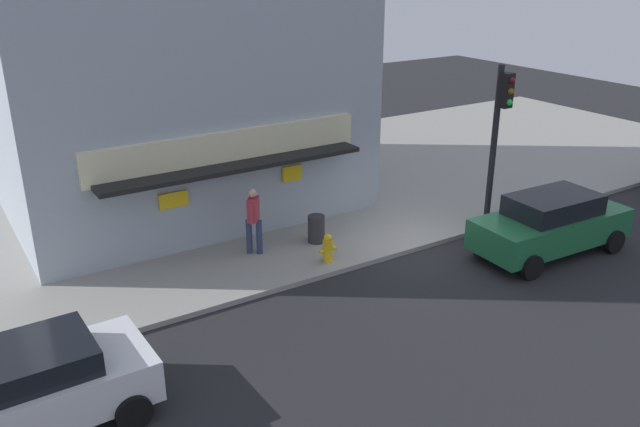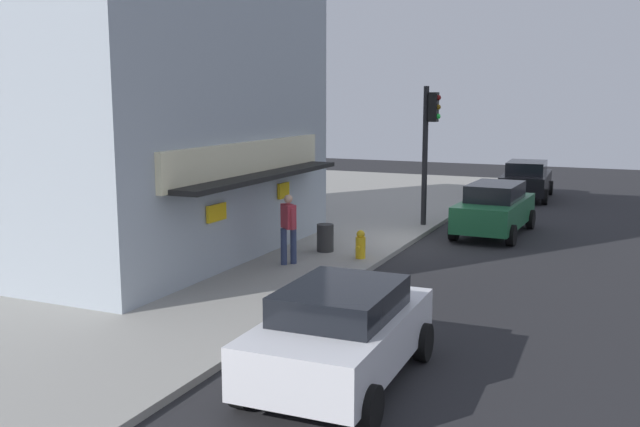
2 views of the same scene
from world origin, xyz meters
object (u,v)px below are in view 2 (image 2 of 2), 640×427
Objects in this scene: trash_can at (325,238)px; pedestrian at (288,226)px; parked_car_white at (341,332)px; fire_hydrant at (361,245)px; traffic_light at (429,136)px; parked_car_black at (526,179)px; parked_car_green at (495,208)px.

pedestrian is (-1.77, 0.25, 0.62)m from trash_can.
parked_car_white is at bearing -147.23° from pedestrian.
trash_can is (0.40, 1.19, 0.01)m from fire_hydrant.
traffic_light is at bearing -15.72° from trash_can.
parked_car_black reaches higher than fire_hydrant.
pedestrian reaches higher than trash_can.
parked_car_green is at bearing -36.32° from trash_can.
parked_car_black reaches higher than parked_car_white.
pedestrian is 0.40× the size of parked_car_black.
pedestrian reaches higher than parked_car_white.
parked_car_white is at bearing -179.85° from parked_car_green.
pedestrian is 7.36m from parked_car_white.
parked_car_white is at bearing -161.42° from fire_hydrant.
parked_car_green is (-0.12, -2.24, -2.22)m from traffic_light.
parked_car_black is at bearing -9.00° from fire_hydrant.
parked_car_black is (15.58, -3.69, -0.30)m from pedestrian.
fire_hydrant is 2.08m from pedestrian.
trash_can is at bearing 166.00° from parked_car_black.
traffic_light is 7.38m from pedestrian.
pedestrian is 16.02m from parked_car_black.
trash_can is 6.25m from parked_car_green.
parked_car_black is (21.76, 0.28, 0.03)m from parked_car_white.
parked_car_green reaches higher than parked_car_black.
fire_hydrant is 0.19× the size of parked_car_white.
traffic_light is 3.16m from parked_car_green.
trash_can is at bearing 71.38° from fire_hydrant.
pedestrian is at bearing 171.99° from trash_can.
pedestrian is 0.40× the size of parked_car_green.
traffic_light is 1.02× the size of parked_car_black.
parked_car_green is at bearing 0.15° from parked_car_white.
trash_can is (-5.15, 1.45, -2.56)m from traffic_light.
traffic_light reaches higher than parked_car_green.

